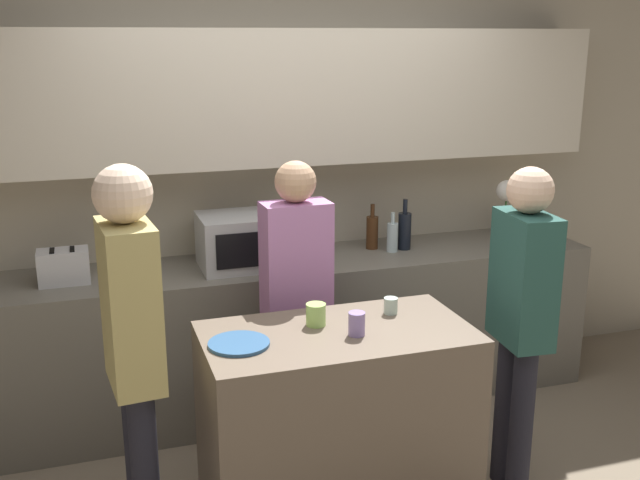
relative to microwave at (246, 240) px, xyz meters
The scene contains 16 objects.
back_wall 0.64m from the microwave, 44.36° to the left, with size 6.40×0.40×2.70m.
back_counter 0.67m from the microwave, ahead, with size 3.60×0.62×0.90m.
kitchen_island 1.25m from the microwave, 81.52° to the right, with size 1.19×0.64×0.91m.
microwave is the anchor object (origin of this frame).
toaster 0.98m from the microwave, behind, with size 0.26×0.16×0.18m.
potted_plant 1.66m from the microwave, ahead, with size 0.14×0.14×0.39m.
bottle_0 0.82m from the microwave, ahead, with size 0.07×0.07×0.28m.
bottle_1 0.90m from the microwave, ahead, with size 0.07×0.07×0.24m.
bottle_2 0.99m from the microwave, ahead, with size 0.08×0.08×0.31m.
plate_on_island 1.15m from the microwave, 104.25° to the right, with size 0.26×0.26×0.01m.
cup_0 1.07m from the microwave, 63.93° to the right, with size 0.07×0.07×0.08m.
cup_1 1.18m from the microwave, 78.95° to the right, with size 0.07×0.07×0.10m.
cup_2 1.00m from the microwave, 84.59° to the right, with size 0.09×0.09×0.10m.
person_left 1.57m from the microwave, 48.37° to the right, with size 0.22×0.36×1.60m.
person_center 0.55m from the microwave, 74.39° to the right, with size 0.35×0.21×1.57m.
person_right 1.37m from the microwave, 121.35° to the right, with size 0.22×0.36×1.71m.
Camera 1 is at (-1.15, -2.61, 2.16)m, focal length 42.00 mm.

